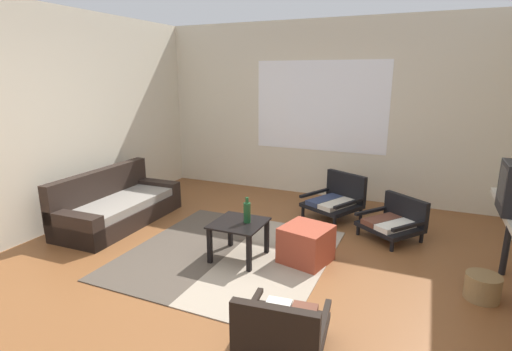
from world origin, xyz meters
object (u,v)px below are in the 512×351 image
armchair_by_window (336,198)px  glass_bottle (247,212)px  armchair_striped_foreground (282,330)px  ottoman_orange (306,244)px  couch (117,207)px  armchair_corner (394,220)px  wicker_basket (482,287)px  coffee_table (239,230)px

armchair_by_window → glass_bottle: bearing=-109.4°
armchair_striped_foreground → ottoman_orange: size_ratio=1.50×
couch → armchair_striped_foreground: (2.87, -1.54, 0.01)m
armchair_by_window → armchair_striped_foreground: armchair_by_window is taller
armchair_corner → wicker_basket: (0.83, -1.08, -0.11)m
armchair_by_window → ottoman_orange: size_ratio=1.86×
couch → glass_bottle: size_ratio=6.35×
armchair_by_window → glass_bottle: 1.74m
armchair_striped_foreground → armchair_by_window: bearing=95.6°
couch → glass_bottle: couch is taller
armchair_corner → wicker_basket: size_ratio=2.86×
coffee_table → ottoman_orange: 0.71m
armchair_by_window → armchair_corner: armchair_by_window is taller
coffee_table → ottoman_orange: coffee_table is taller
ottoman_orange → armchair_striped_foreground: bearing=-79.5°
coffee_table → wicker_basket: size_ratio=1.85×
wicker_basket → ottoman_orange: bearing=177.9°
couch → armchair_corner: (3.37, 0.95, 0.00)m
glass_bottle → wicker_basket: (2.19, 0.13, -0.41)m
armchair_by_window → ottoman_orange: 1.44m
armchair_by_window → glass_bottle: (-0.57, -1.63, 0.26)m
armchair_corner → wicker_basket: bearing=-52.5°
couch → armchair_by_window: couch is taller
armchair_striped_foreground → armchair_corner: 2.54m
couch → coffee_table: bearing=-8.6°
ottoman_orange → couch: bearing=178.4°
armchair_corner → ottoman_orange: armchair_corner is taller
armchair_by_window → couch: bearing=-152.0°
couch → armchair_by_window: (2.58, 1.37, 0.05)m
coffee_table → ottoman_orange: size_ratio=1.17×
couch → armchair_by_window: bearing=28.0°
couch → armchair_corner: 3.50m
armchair_striped_foreground → ottoman_orange: (-0.27, 1.46, -0.03)m
armchair_by_window → ottoman_orange: (0.01, -1.44, -0.07)m
couch → armchair_corner: bearing=15.7°
armchair_striped_foreground → wicker_basket: 1.94m
armchair_corner → glass_bottle: 1.84m
armchair_by_window → armchair_corner: bearing=-28.1°
armchair_striped_foreground → ottoman_orange: bearing=100.5°
ottoman_orange → armchair_corner: bearing=52.8°
armchair_corner → armchair_striped_foreground: bearing=-101.5°
armchair_striped_foreground → glass_bottle: (-0.86, 1.28, 0.30)m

